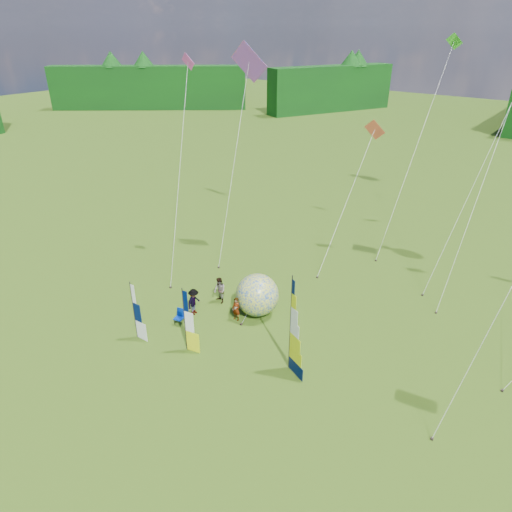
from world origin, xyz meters
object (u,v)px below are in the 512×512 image
Objects in this scene: side_banner_left at (185,321)px; kite_whale at (507,113)px; spectator_b at (220,290)px; spectator_a at (236,309)px; spectator_d at (252,302)px; bol_inflatable at (257,295)px; camp_chair at (179,317)px; side_banner_far at (134,311)px; feather_banner_main at (290,326)px; spectator_c at (194,302)px.

kite_whale reaches higher than side_banner_left.
spectator_b is 20.51m from kite_whale.
spectator_d is at bearing 74.54° from spectator_a.
bol_inflatable is 1.67× the size of spectator_d.
camp_chair is (-2.05, 1.40, -1.41)m from side_banner_left.
bol_inflatable is (3.98, 6.08, -0.44)m from side_banner_far.
feather_banner_main reaches higher than spectator_b.
side_banner_far is 1.34× the size of bol_inflatable.
spectator_c is 1.40m from camp_chair.
spectator_b is 2.40m from spectator_d.
feather_banner_main is 5.50m from spectator_a.
spectator_c is 1.10× the size of spectator_d.
spectator_c is at bearing -158.37° from spectator_a.
kite_whale is (4.66, 15.84, 8.56)m from feather_banner_main.
spectator_a is (-0.56, -1.33, -0.55)m from bol_inflatable.
spectator_c reaches higher than camp_chair.
camp_chair is at bearing -111.26° from kite_whale.
spectator_a is 0.07× the size of kite_whale.
side_banner_far is 7.06m from spectator_d.
kite_whale is (12.02, 15.27, 10.35)m from spectator_c.
camp_chair is 23.12m from kite_whale.
feather_banner_main reaches higher than bol_inflatable.
side_banner_far is at bearing -125.25° from camp_chair.
spectator_b is at bearing 155.84° from spectator_a.
spectator_d is (-4.61, 2.82, -1.87)m from feather_banner_main.
spectator_b is (-1.72, 4.67, -1.02)m from side_banner_left.
kite_whale is (11.97, 16.62, 10.73)m from camp_chair.
bol_inflatable is at bearing 65.20° from spectator_a.
camp_chair is (-7.31, -0.77, -2.17)m from feather_banner_main.
side_banner_far is 2.04× the size of spectator_c.
feather_banner_main is 3.08× the size of spectator_c.
side_banner_left is 3.92× the size of camp_chair.
spectator_a is at bearing -76.38° from spectator_c.
side_banner_left is at bearing 14.13° from side_banner_far.
spectator_d is at bearing 171.50° from feather_banner_main.
side_banner_left is 0.17× the size of kite_whale.
feather_banner_main is 1.51× the size of side_banner_far.
side_banner_far is 0.16× the size of kite_whale.
side_banner_far is at bearing 155.69° from spectator_c.
bol_inflatable is at bearing 168.51° from feather_banner_main.
side_banner_left is 3.60m from spectator_c.
spectator_a is 0.88× the size of spectator_c.
side_banner_left is at bearing -46.42° from camp_chair.
kite_whale is at bearing 42.09° from camp_chair.
side_banner_left is 1.08× the size of side_banner_far.
bol_inflatable is at bearing 39.34° from camp_chair.
feather_banner_main is at bearing 1.51° from spectator_b.
spectator_a is at bearing 122.24° from spectator_d.
side_banner_left is 2.41× the size of spectator_d.
feather_banner_main is 7.60m from spectator_c.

